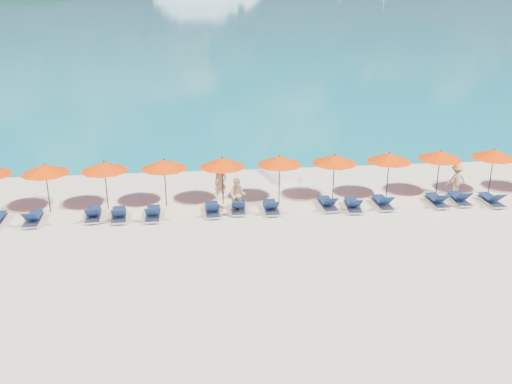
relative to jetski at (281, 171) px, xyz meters
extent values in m
plane|color=beige|center=(-1.91, -8.38, -0.36)|extent=(1400.00, 1400.00, 0.00)
ellipsoid|color=black|center=(-151.91, 551.62, -35.36)|extent=(162.00, 126.00, 85.50)
cube|color=white|center=(-0.01, 0.02, -0.05)|extent=(1.44, 2.59, 0.56)
cube|color=black|center=(0.04, -0.17, 0.36)|extent=(0.73, 1.11, 0.36)
cylinder|color=black|center=(-0.14, 0.62, 0.51)|extent=(0.56, 0.19, 0.06)
imported|color=tan|center=(-3.32, -2.96, 0.47)|extent=(0.69, 0.55, 1.65)
imported|color=tan|center=(-2.64, -4.53, 0.42)|extent=(0.85, 0.63, 1.56)
imported|color=tan|center=(7.99, -3.55, 0.42)|extent=(1.06, 0.61, 1.55)
cylinder|color=black|center=(-11.01, -3.66, 0.74)|extent=(0.05, 0.05, 2.20)
cone|color=#F53800|center=(-11.01, -3.66, 1.66)|extent=(2.10, 2.10, 0.42)
sphere|color=black|center=(-11.01, -3.66, 1.88)|extent=(0.08, 0.08, 0.08)
cylinder|color=black|center=(-8.48, -3.56, 0.74)|extent=(0.05, 0.05, 2.20)
cone|color=#F53800|center=(-8.48, -3.56, 1.66)|extent=(2.10, 2.10, 0.42)
sphere|color=black|center=(-8.48, -3.56, 1.88)|extent=(0.08, 0.08, 0.08)
cylinder|color=black|center=(-5.86, -3.49, 0.74)|extent=(0.05, 0.05, 2.20)
cone|color=#F53800|center=(-5.86, -3.49, 1.66)|extent=(2.10, 2.10, 0.42)
sphere|color=black|center=(-5.86, -3.49, 1.88)|extent=(0.08, 0.08, 0.08)
cylinder|color=black|center=(-3.24, -3.52, 0.74)|extent=(0.05, 0.05, 2.20)
cone|color=#F53800|center=(-3.24, -3.52, 1.66)|extent=(2.10, 2.10, 0.42)
sphere|color=black|center=(-3.24, -3.52, 1.88)|extent=(0.08, 0.08, 0.08)
cylinder|color=black|center=(-0.62, -3.50, 0.74)|extent=(0.05, 0.05, 2.20)
cone|color=#F53800|center=(-0.62, -3.50, 1.66)|extent=(2.10, 2.10, 0.42)
sphere|color=black|center=(-0.62, -3.50, 1.88)|extent=(0.08, 0.08, 0.08)
cylinder|color=black|center=(1.94, -3.59, 0.74)|extent=(0.05, 0.05, 2.20)
cone|color=#F53800|center=(1.94, -3.59, 1.66)|extent=(2.10, 2.10, 0.42)
sphere|color=black|center=(1.94, -3.59, 1.88)|extent=(0.08, 0.08, 0.08)
cylinder|color=black|center=(4.57, -3.54, 0.74)|extent=(0.05, 0.05, 2.20)
cone|color=#F53800|center=(4.57, -3.54, 1.66)|extent=(2.10, 2.10, 0.42)
sphere|color=black|center=(4.57, -3.54, 1.88)|extent=(0.08, 0.08, 0.08)
cylinder|color=black|center=(7.09, -3.46, 0.74)|extent=(0.05, 0.05, 2.20)
cone|color=#F53800|center=(7.09, -3.46, 1.66)|extent=(2.10, 2.10, 0.42)
sphere|color=black|center=(7.09, -3.46, 1.88)|extent=(0.08, 0.08, 0.08)
cylinder|color=black|center=(9.73, -3.53, 0.74)|extent=(0.05, 0.05, 2.20)
cone|color=#F53800|center=(9.73, -3.53, 1.66)|extent=(2.10, 2.10, 0.42)
sphere|color=black|center=(9.73, -3.53, 1.88)|extent=(0.08, 0.08, 0.08)
cube|color=silver|center=(-11.42, -4.93, -0.22)|extent=(0.68, 1.72, 0.06)
cube|color=#102147|center=(-11.43, -4.68, -0.06)|extent=(0.59, 1.12, 0.04)
cube|color=#102147|center=(-11.40, -5.48, 0.19)|extent=(0.57, 0.56, 0.43)
cube|color=silver|center=(-8.96, -4.72, -0.22)|extent=(0.76, 1.75, 0.06)
cube|color=#102147|center=(-8.98, -4.47, -0.06)|extent=(0.64, 1.14, 0.04)
cube|color=#102147|center=(-8.91, -5.27, 0.19)|extent=(0.59, 0.58, 0.43)
cube|color=silver|center=(-7.85, -4.89, -0.22)|extent=(0.76, 1.75, 0.06)
cube|color=#102147|center=(-7.87, -4.64, -0.06)|extent=(0.64, 1.14, 0.04)
cube|color=#102147|center=(-7.80, -5.44, 0.19)|extent=(0.59, 0.58, 0.43)
cube|color=silver|center=(-6.39, -4.92, -0.22)|extent=(0.62, 1.70, 0.06)
cube|color=#102147|center=(-6.39, -4.67, -0.06)|extent=(0.55, 1.10, 0.04)
cube|color=#102147|center=(-6.39, -5.47, 0.19)|extent=(0.55, 0.54, 0.43)
cube|color=silver|center=(-3.78, -4.73, -0.22)|extent=(0.67, 1.72, 0.06)
cube|color=#102147|center=(-3.79, -4.48, -0.06)|extent=(0.58, 1.12, 0.04)
cube|color=#102147|center=(-3.77, -5.28, 0.19)|extent=(0.57, 0.55, 0.43)
cube|color=silver|center=(-2.61, -4.54, -0.22)|extent=(0.76, 1.74, 0.06)
cube|color=#102147|center=(-2.59, -4.29, -0.06)|extent=(0.64, 1.14, 0.04)
cube|color=#102147|center=(-2.66, -5.09, 0.19)|extent=(0.59, 0.58, 0.43)
cube|color=silver|center=(-1.17, -4.73, -0.22)|extent=(0.63, 1.71, 0.06)
cube|color=#102147|center=(-1.17, -4.48, -0.06)|extent=(0.56, 1.10, 0.04)
cube|color=#102147|center=(-1.17, -5.28, 0.19)|extent=(0.55, 0.54, 0.43)
cube|color=silver|center=(1.45, -4.57, -0.22)|extent=(0.70, 1.73, 0.06)
cube|color=#102147|center=(1.44, -4.32, -0.06)|extent=(0.60, 1.12, 0.04)
cube|color=#102147|center=(1.48, -5.12, 0.19)|extent=(0.57, 0.56, 0.43)
cube|color=silver|center=(2.56, -4.88, -0.22)|extent=(0.77, 1.75, 0.06)
cube|color=#102147|center=(2.58, -4.63, -0.06)|extent=(0.65, 1.15, 0.04)
cube|color=#102147|center=(2.51, -5.43, 0.19)|extent=(0.60, 0.58, 0.43)
cube|color=silver|center=(3.99, -4.71, -0.22)|extent=(0.65, 1.71, 0.06)
cube|color=#102147|center=(3.99, -4.46, -0.06)|extent=(0.57, 1.11, 0.04)
cube|color=#102147|center=(4.00, -5.26, 0.19)|extent=(0.56, 0.54, 0.43)
cube|color=silver|center=(6.57, -4.72, -0.22)|extent=(0.62, 1.70, 0.06)
cube|color=#102147|center=(6.57, -4.47, -0.06)|extent=(0.55, 1.10, 0.04)
cube|color=#102147|center=(6.57, -5.27, 0.19)|extent=(0.55, 0.54, 0.43)
cube|color=silver|center=(7.71, -4.60, -0.22)|extent=(0.68, 1.72, 0.06)
cube|color=#102147|center=(7.72, -4.35, -0.06)|extent=(0.59, 1.12, 0.04)
cube|color=#102147|center=(7.69, -5.15, 0.19)|extent=(0.57, 0.56, 0.43)
cube|color=silver|center=(9.12, -4.93, -0.22)|extent=(0.67, 1.72, 0.06)
cube|color=#102147|center=(9.11, -4.68, -0.06)|extent=(0.59, 1.12, 0.04)
cube|color=#102147|center=(9.14, -5.48, 0.19)|extent=(0.57, 0.55, 0.43)
camera|label=1|loc=(-4.45, -28.30, 9.17)|focal=40.00mm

